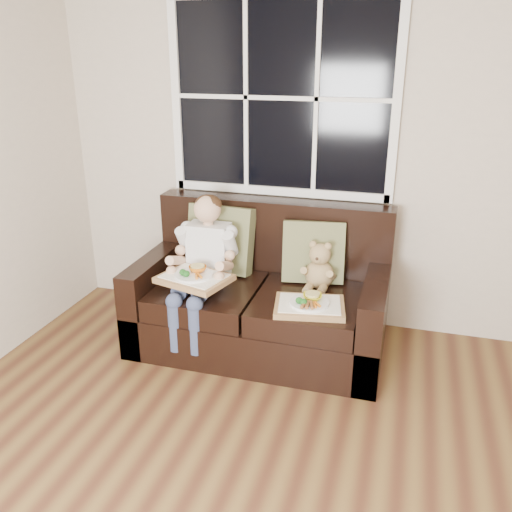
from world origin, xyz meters
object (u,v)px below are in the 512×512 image
(loveseat, at_px, (262,301))
(tray_right, at_px, (309,305))
(child, at_px, (204,256))
(tray_left, at_px, (194,277))

(loveseat, xyz_separation_m, tray_right, (0.39, -0.30, 0.17))
(child, distance_m, tray_right, 0.81)
(child, distance_m, tray_left, 0.20)
(loveseat, relative_size, tray_right, 3.53)
(loveseat, xyz_separation_m, tray_left, (-0.38, -0.30, 0.27))
(loveseat, distance_m, tray_left, 0.55)
(loveseat, xyz_separation_m, child, (-0.38, -0.12, 0.35))
(loveseat, distance_m, tray_right, 0.52)
(tray_left, relative_size, tray_right, 1.06)
(loveseat, bearing_deg, tray_right, -37.96)
(loveseat, bearing_deg, tray_left, -141.46)
(tray_left, xyz_separation_m, tray_right, (0.77, -0.00, -0.10))
(tray_left, bearing_deg, tray_right, 15.11)
(tray_left, distance_m, tray_right, 0.77)
(child, height_order, tray_right, child)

